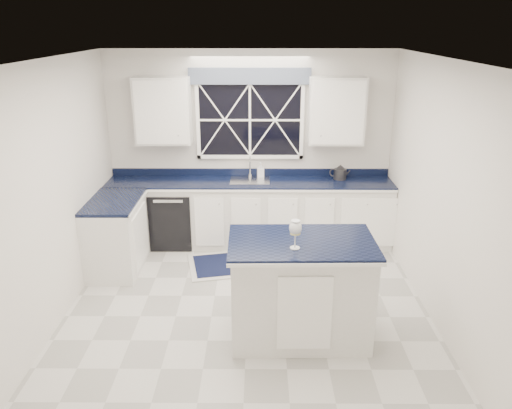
{
  "coord_description": "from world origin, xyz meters",
  "views": [
    {
      "loc": [
        0.13,
        -4.7,
        3.03
      ],
      "look_at": [
        0.1,
        0.4,
        1.16
      ],
      "focal_mm": 35.0,
      "sensor_mm": 36.0,
      "label": 1
    }
  ],
  "objects_px": {
    "faucet": "(250,166)",
    "soap_bottle": "(261,170)",
    "dishwasher": "(173,216)",
    "kettle": "(340,172)",
    "island": "(300,289)",
    "wine_glass": "(295,229)"
  },
  "relations": [
    {
      "from": "faucet",
      "to": "soap_bottle",
      "type": "bearing_deg",
      "value": 9.67
    },
    {
      "from": "dishwasher",
      "to": "kettle",
      "type": "relative_size",
      "value": 2.9
    },
    {
      "from": "island",
      "to": "kettle",
      "type": "xyz_separation_m",
      "value": [
        0.73,
        2.39,
        0.51
      ]
    },
    {
      "from": "faucet",
      "to": "soap_bottle",
      "type": "distance_m",
      "value": 0.16
    },
    {
      "from": "dishwasher",
      "to": "faucet",
      "type": "height_order",
      "value": "faucet"
    },
    {
      "from": "faucet",
      "to": "wine_glass",
      "type": "bearing_deg",
      "value": -80.06
    },
    {
      "from": "kettle",
      "to": "soap_bottle",
      "type": "distance_m",
      "value": 1.12
    },
    {
      "from": "wine_glass",
      "to": "soap_bottle",
      "type": "bearing_deg",
      "value": 96.68
    },
    {
      "from": "island",
      "to": "soap_bottle",
      "type": "xyz_separation_m",
      "value": [
        -0.39,
        2.49,
        0.51
      ]
    },
    {
      "from": "island",
      "to": "wine_glass",
      "type": "relative_size",
      "value": 5.13
    },
    {
      "from": "faucet",
      "to": "wine_glass",
      "type": "height_order",
      "value": "wine_glass"
    },
    {
      "from": "soap_bottle",
      "to": "dishwasher",
      "type": "bearing_deg",
      "value": -170.02
    },
    {
      "from": "island",
      "to": "soap_bottle",
      "type": "bearing_deg",
      "value": 97.92
    },
    {
      "from": "faucet",
      "to": "wine_glass",
      "type": "distance_m",
      "value": 2.68
    },
    {
      "from": "kettle",
      "to": "wine_glass",
      "type": "bearing_deg",
      "value": -87.13
    },
    {
      "from": "kettle",
      "to": "soap_bottle",
      "type": "xyz_separation_m",
      "value": [
        -1.12,
        0.1,
        0.01
      ]
    },
    {
      "from": "dishwasher",
      "to": "soap_bottle",
      "type": "xyz_separation_m",
      "value": [
        1.25,
        0.22,
        0.63
      ]
    },
    {
      "from": "faucet",
      "to": "soap_bottle",
      "type": "relative_size",
      "value": 1.45
    },
    {
      "from": "soap_bottle",
      "to": "faucet",
      "type": "bearing_deg",
      "value": -170.33
    },
    {
      "from": "dishwasher",
      "to": "island",
      "type": "bearing_deg",
      "value": -54.17
    },
    {
      "from": "dishwasher",
      "to": "faucet",
      "type": "xyz_separation_m",
      "value": [
        1.1,
        0.19,
        0.69
      ]
    },
    {
      "from": "dishwasher",
      "to": "soap_bottle",
      "type": "distance_m",
      "value": 1.42
    }
  ]
}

